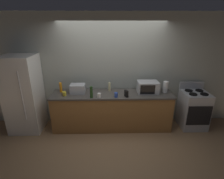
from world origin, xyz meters
TOP-DOWN VIEW (x-y plane):
  - ground_plane at (0.00, 0.00)m, footprint 8.00×8.00m
  - back_wall at (0.00, 0.81)m, footprint 6.40×0.10m
  - counter_run at (0.00, 0.40)m, footprint 2.84×0.64m
  - refrigerator at (-2.05, 0.40)m, footprint 0.72×0.73m
  - stove_range at (2.00, 0.40)m, footprint 0.60×0.61m
  - microwave at (0.85, 0.45)m, footprint 0.48×0.35m
  - toaster_oven at (-0.80, 0.46)m, footprint 0.34×0.26m
  - paper_towel_roll at (1.27, 0.45)m, footprint 0.12×0.12m
  - cordless_phone at (0.31, 0.20)m, footprint 0.09×0.12m
  - bottle_wine at (-0.46, 0.16)m, footprint 0.06×0.06m
  - bottle_hand_soap at (-0.06, 0.58)m, footprint 0.06×0.06m
  - bottle_dish_soap at (-1.21, 0.52)m, footprint 0.06×0.06m
  - mug_white at (-0.29, 0.17)m, footprint 0.08×0.08m
  - mug_blue at (0.09, 0.18)m, footprint 0.08×0.08m
  - mug_yellow at (-1.08, 0.29)m, footprint 0.09×0.09m

SIDE VIEW (x-z plane):
  - ground_plane at x=0.00m, z-range 0.00..0.00m
  - counter_run at x=0.00m, z-range 0.00..0.90m
  - stove_range at x=2.00m, z-range -0.08..1.00m
  - refrigerator at x=-2.05m, z-range 0.00..1.80m
  - mug_yellow at x=-1.08m, z-range 0.90..1.00m
  - mug_white at x=-0.29m, z-range 0.90..1.00m
  - mug_blue at x=0.09m, z-range 0.90..1.01m
  - cordless_phone at x=0.31m, z-range 0.90..1.05m
  - bottle_hand_soap at x=-0.06m, z-range 0.90..1.11m
  - toaster_oven at x=-0.80m, z-range 0.90..1.11m
  - bottle_dish_soap at x=-1.21m, z-range 0.90..1.14m
  - bottle_wine at x=-0.46m, z-range 0.90..1.16m
  - microwave at x=0.85m, z-range 0.90..1.17m
  - paper_towel_roll at x=1.27m, z-range 0.90..1.17m
  - back_wall at x=0.00m, z-range 0.00..2.70m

